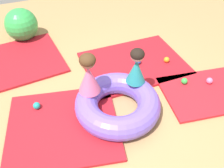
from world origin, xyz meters
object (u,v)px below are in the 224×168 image
Objects in this scene: child_in_teal at (136,66)px; play_ball_orange at (167,60)px; play_ball_pink at (210,81)px; play_ball_teal at (37,106)px; child_in_pink at (89,74)px; play_ball_green at (184,81)px; exercise_ball_large at (21,25)px; play_ball_blue at (138,61)px; inflatable_cushion at (118,104)px.

play_ball_orange is (0.82, 0.50, -0.46)m from child_in_teal.
play_ball_pink is 1.03× the size of play_ball_orange.
play_ball_teal is (-2.45, 0.42, 0.00)m from play_ball_pink.
child_in_pink reaches higher than play_ball_green.
play_ball_teal is 2.14m from play_ball_orange.
play_ball_teal is 0.16× the size of exercise_ball_large.
play_ball_teal is at bearing -92.02° from exercise_ball_large.
child_in_pink is at bearing -15.36° from play_ball_teal.
exercise_ball_large is at bearing 132.52° from play_ball_green.
child_in_teal is 1.41m from play_ball_teal.
exercise_ball_large reaches higher than play_ball_blue.
play_ball_green is (2.10, -0.29, -0.00)m from play_ball_teal.
play_ball_orange is 2.65m from exercise_ball_large.
child_in_pink is 1.49m from play_ball_green.
play_ball_green is at bearing 142.99° from child_in_teal.
inflatable_cushion is 2.51m from exercise_ball_large.
play_ball_blue is at bearing 163.61° from play_ball_orange.
inflatable_cushion is 1.12m from play_ball_green.
play_ball_orange is at bearing -16.39° from play_ball_blue.
play_ball_green is 3.01m from exercise_ball_large.
child_in_pink is 2.22m from exercise_ball_large.
inflatable_cushion reaches higher than play_ball_teal.
play_ball_green is 0.56m from play_ball_orange.
play_ball_blue is (0.69, 0.81, -0.06)m from inflatable_cushion.
play_ball_green is at bearing 6.35° from inflatable_cushion.
play_ball_pink is at bearing 82.88° from child_in_pink.
child_in_teal is at bearing 28.72° from inflatable_cushion.
child_in_teal is (0.33, 0.18, 0.39)m from inflatable_cushion.
play_ball_blue reaches higher than play_ball_green.
play_ball_blue is (-0.77, 0.82, 0.01)m from play_ball_pink.
inflatable_cushion is 0.56m from child_in_pink.
inflatable_cushion is 2.00× the size of child_in_pink.
play_ball_pink and play_ball_green have the same top height.
exercise_ball_large reaches higher than play_ball_teal.
inflatable_cushion is 2.21× the size of child_in_teal.
play_ball_pink is at bearing -20.40° from play_ball_green.
child_in_teal is 0.86× the size of exercise_ball_large.
play_ball_blue is 0.81m from play_ball_green.
child_in_pink is at bearing -162.62° from play_ball_orange.
play_ball_green is at bearing -58.45° from play_ball_blue.
inflatable_cushion is at bearing -130.30° from play_ball_blue.
play_ball_pink is (1.76, -0.23, -0.48)m from child_in_pink.
play_ball_pink is at bearing -0.23° from inflatable_cushion.
child_in_pink reaches higher than exercise_ball_large.
inflatable_cushion is 10.67× the size of play_ball_blue.
play_ball_teal is (-1.67, -0.39, -0.00)m from play_ball_blue.
play_ball_teal is at bearing 156.98° from inflatable_cushion.
play_ball_pink is (1.46, -0.01, -0.06)m from inflatable_cushion.
play_ball_green is (-0.35, 0.13, -0.00)m from play_ball_pink.
child_in_teal is 0.91m from play_ball_green.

